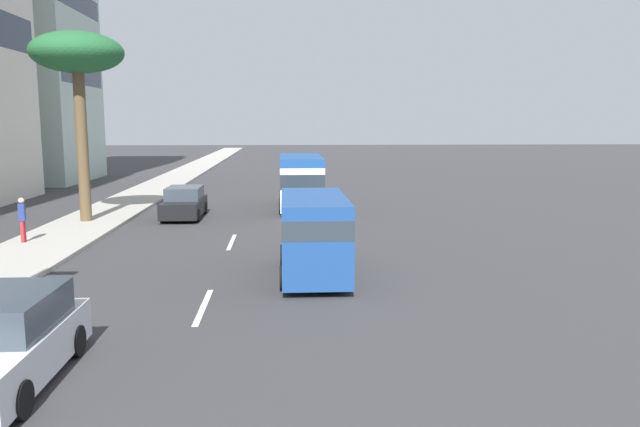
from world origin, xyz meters
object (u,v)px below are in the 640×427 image
object	(u,v)px
car_third	(5,343)
minibus_fourth	(301,180)
pedestrian_near_lamp	(22,218)
palm_tree	(77,58)
car_second	(184,203)
van_lead	(314,231)

from	to	relation	value
car_third	minibus_fourth	size ratio (longest dim) A/B	0.65
pedestrian_near_lamp	palm_tree	distance (m)	8.45
car_third	minibus_fourth	bearing A→B (deg)	165.20
minibus_fourth	palm_tree	xyz separation A→B (m)	(-4.43, 10.29, 6.06)
car_second	car_third	size ratio (longest dim) A/B	0.98
minibus_fourth	pedestrian_near_lamp	size ratio (longest dim) A/B	3.85
car_second	minibus_fourth	bearing A→B (deg)	115.20
van_lead	car_second	bearing A→B (deg)	25.59
car_third	minibus_fourth	world-z (taller)	minibus_fourth
van_lead	car_third	world-z (taller)	van_lead
van_lead	palm_tree	distance (m)	16.14
pedestrian_near_lamp	palm_tree	size ratio (longest dim) A/B	0.20
palm_tree	car_third	bearing A→B (deg)	-166.90
minibus_fourth	palm_tree	size ratio (longest dim) A/B	0.77
palm_tree	car_second	bearing A→B (deg)	-69.47
van_lead	car_third	bearing A→B (deg)	141.68
van_lead	minibus_fourth	size ratio (longest dim) A/B	0.75
pedestrian_near_lamp	car_second	bearing A→B (deg)	131.80
minibus_fourth	palm_tree	world-z (taller)	palm_tree
van_lead	minibus_fourth	bearing A→B (deg)	-0.03
minibus_fourth	car_third	bearing A→B (deg)	165.20
car_second	van_lead	bearing A→B (deg)	25.59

